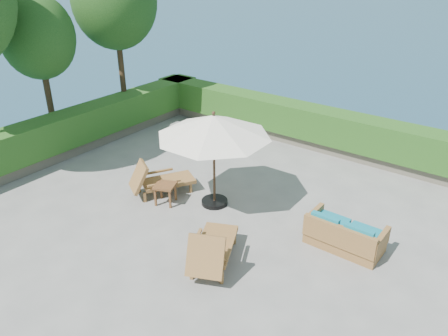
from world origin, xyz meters
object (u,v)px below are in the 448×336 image
Objects in this scene: wicker_loveseat at (344,236)px; lounge_left at (159,180)px; patio_umbrella at (214,127)px; lounge_right at (212,248)px; side_table at (165,188)px.

lounge_left is at bearing -171.64° from wicker_loveseat.
patio_umbrella is 2.01× the size of lounge_left.
lounge_right is (3.00, -1.50, 0.02)m from lounge_left.
side_table is at bearing -167.50° from wicker_loveseat.
patio_umbrella is 3.86m from wicker_loveseat.
lounge_right is at bearing 3.04° from lounge_left.
lounge_right is 1.16× the size of wicker_loveseat.
lounge_left reaches higher than side_table.
lounge_right is (1.48, -1.97, -1.69)m from patio_umbrella.
patio_umbrella is at bearing -175.87° from wicker_loveseat.
lounge_left is at bearing -163.03° from patio_umbrella.
side_table is (-2.51, 1.24, 0.01)m from lounge_right.
lounge_left is (-1.52, -0.46, -1.71)m from patio_umbrella.
patio_umbrella is at bearing 46.66° from lounge_left.
lounge_left is 4.97m from wicker_loveseat.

